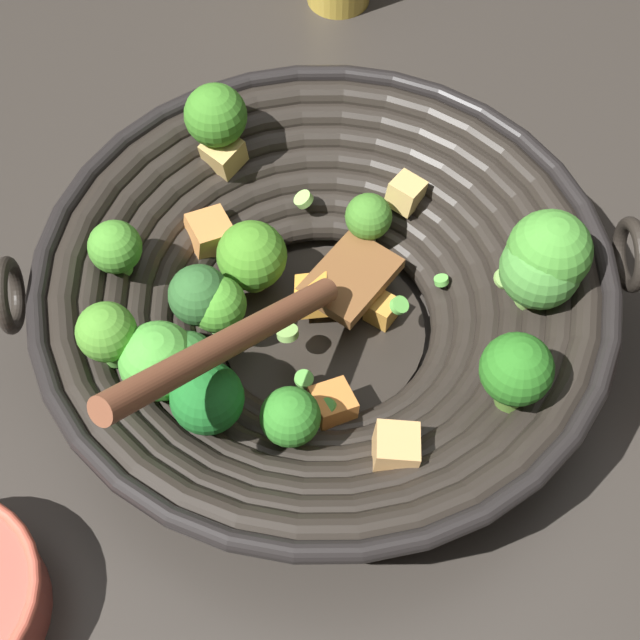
# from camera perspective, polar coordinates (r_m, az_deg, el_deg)

# --- Properties ---
(ground_plane) EXTENTS (4.00, 4.00, 0.00)m
(ground_plane) POSITION_cam_1_polar(r_m,az_deg,el_deg) (0.73, 0.23, -0.94)
(ground_plane) COLOR #332D28
(wok) EXTENTS (0.41, 0.42, 0.19)m
(wok) POSITION_cam_1_polar(r_m,az_deg,el_deg) (0.68, 0.18, 1.51)
(wok) COLOR black
(wok) RESTS_ON ground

